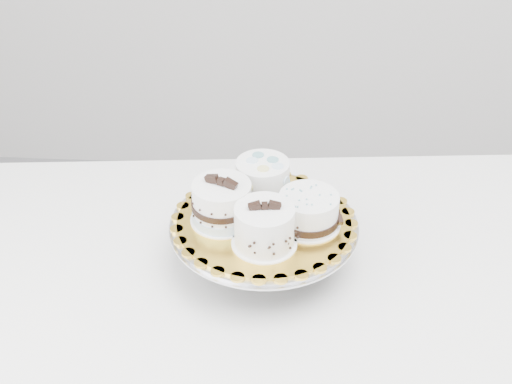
# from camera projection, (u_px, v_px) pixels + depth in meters

# --- Properties ---
(table) EXTENTS (1.37, 0.98, 0.75)m
(table) POSITION_uv_depth(u_px,v_px,m) (261.00, 304.00, 1.27)
(table) COLOR white
(table) RESTS_ON floor
(cake_stand) EXTENTS (0.36, 0.36, 0.10)m
(cake_stand) POSITION_uv_depth(u_px,v_px,m) (264.00, 234.00, 1.23)
(cake_stand) COLOR gray
(cake_stand) RESTS_ON table
(cake_board) EXTENTS (0.41, 0.41, 0.00)m
(cake_board) POSITION_uv_depth(u_px,v_px,m) (264.00, 221.00, 1.21)
(cake_board) COLOR gold
(cake_board) RESTS_ON cake_stand
(cake_swirl) EXTENTS (0.12, 0.12, 0.09)m
(cake_swirl) POSITION_uv_depth(u_px,v_px,m) (264.00, 227.00, 1.13)
(cake_swirl) COLOR white
(cake_swirl) RESTS_ON cake_board
(cake_banded) EXTENTS (0.14, 0.14, 0.10)m
(cake_banded) POSITION_uv_depth(u_px,v_px,m) (222.00, 204.00, 1.19)
(cake_banded) COLOR white
(cake_banded) RESTS_ON cake_board
(cake_dots) EXTENTS (0.13, 0.13, 0.08)m
(cake_dots) POSITION_uv_depth(u_px,v_px,m) (263.00, 179.00, 1.25)
(cake_dots) COLOR white
(cake_dots) RESTS_ON cake_board
(cake_ribbon) EXTENTS (0.13, 0.13, 0.07)m
(cake_ribbon) POSITION_uv_depth(u_px,v_px,m) (309.00, 211.00, 1.18)
(cake_ribbon) COLOR white
(cake_ribbon) RESTS_ON cake_board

